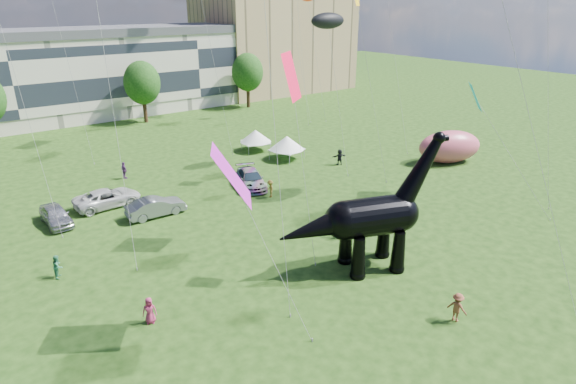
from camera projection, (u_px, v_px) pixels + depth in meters
ground at (361, 316)px, 27.79m from camera, size 220.00×220.00×0.00m
terrace_row at (7, 84)px, 67.16m from camera, size 78.00×11.00×12.00m
apartment_block at (274, 32)px, 94.21m from camera, size 28.00×18.00×22.00m
tree_mid_right at (142, 79)px, 69.26m from camera, size 5.20×5.20×9.44m
tree_far_right at (247, 69)px, 79.27m from camera, size 5.20×5.20×9.44m
dinosaur_sculpture at (367, 220)px, 31.54m from camera, size 11.43×5.57×9.49m
car_silver at (56, 215)px, 38.87m from camera, size 1.99×4.61×1.55m
car_grey at (156, 207)px, 40.40m from camera, size 4.95×1.83×1.62m
car_white at (107, 198)px, 42.26m from camera, size 5.79×2.89×1.57m
car_dark at (251, 179)px, 46.70m from camera, size 4.01×5.99×1.61m
gazebo_near at (256, 136)px, 57.50m from camera, size 4.47×4.47×2.57m
gazebo_far at (287, 143)px, 54.38m from camera, size 4.81×4.81×2.70m
inflatable_pink at (449, 147)px, 53.36m from camera, size 8.07×6.18×3.62m
visitors at (209, 225)px, 37.01m from camera, size 50.09×35.55×1.83m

